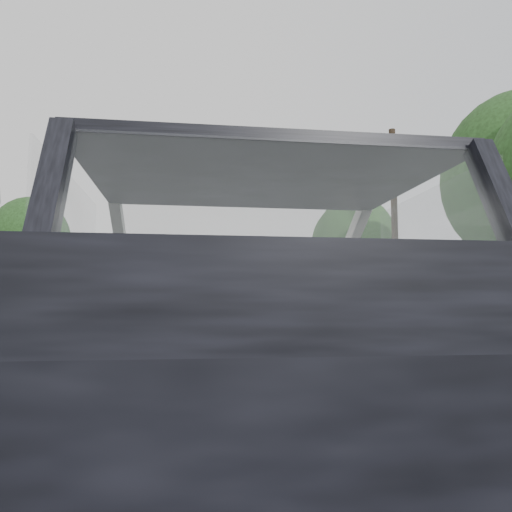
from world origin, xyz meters
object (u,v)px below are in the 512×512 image
object	(u,v)px
highway_sign	(316,300)
other_car	(205,306)
cat	(270,266)
utility_pole	(395,226)
subject_car	(248,317)

from	to	relation	value
highway_sign	other_car	bearing A→B (deg)	124.68
cat	utility_pole	distance (m)	18.79
subject_car	cat	bearing A→B (deg)	70.21
highway_sign	subject_car	bearing A→B (deg)	-128.40
cat	other_car	distance (m)	20.87
other_car	cat	bearing A→B (deg)	-99.58
subject_car	cat	size ratio (longest dim) A/B	7.88
subject_car	other_car	world-z (taller)	other_car
subject_car	other_car	size ratio (longest dim) A/B	0.80
other_car	highway_sign	size ratio (longest dim) A/B	2.24
cat	utility_pole	bearing A→B (deg)	51.27
subject_car	highway_sign	world-z (taller)	highway_sign
subject_car	utility_pole	xyz separation A→B (m)	(8.43, 17.25, 3.53)
highway_sign	utility_pole	bearing A→B (deg)	-43.61
subject_car	cat	xyz separation A→B (m)	(0.23, 0.65, 0.35)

